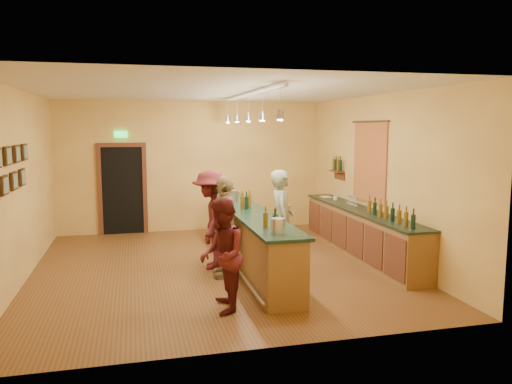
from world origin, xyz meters
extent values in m
plane|color=brown|center=(0.00, 0.00, 0.00)|extent=(7.00, 7.00, 0.00)
cube|color=silver|center=(0.00, 0.00, 3.20)|extent=(6.50, 7.00, 0.02)
cube|color=#C28B48|center=(0.00, 3.50, 1.60)|extent=(6.50, 0.02, 3.20)
cube|color=#C28B48|center=(0.00, -3.50, 1.60)|extent=(6.50, 0.02, 3.20)
cube|color=#C28B48|center=(-3.25, 0.00, 1.60)|extent=(0.02, 7.00, 3.20)
cube|color=#C28B48|center=(3.25, 0.00, 1.60)|extent=(0.02, 7.00, 3.20)
cube|color=black|center=(-1.70, 3.48, 1.05)|extent=(0.95, 0.06, 2.10)
cube|color=#4F2517|center=(-2.22, 3.46, 1.05)|extent=(0.10, 0.08, 2.10)
cube|color=#4F2517|center=(-1.18, 3.46, 1.05)|extent=(0.10, 0.08, 2.10)
cube|color=#4F2517|center=(-1.70, 3.46, 2.15)|extent=(1.15, 0.08, 0.10)
cube|color=#19E54C|center=(-1.70, 3.45, 2.40)|extent=(0.30, 0.04, 0.15)
cube|color=#A03020|center=(3.23, 0.40, 1.85)|extent=(0.03, 1.40, 1.60)
cube|color=#4F2517|center=(3.16, 1.90, 1.55)|extent=(0.16, 0.55, 0.03)
cube|color=#4F2517|center=(3.23, 1.90, 1.45)|extent=(0.03, 0.55, 0.18)
cube|color=brown|center=(2.97, 0.20, 0.45)|extent=(0.55, 4.50, 0.90)
cube|color=black|center=(2.97, 0.20, 0.92)|extent=(0.60, 4.55, 0.04)
cylinder|color=silver|center=(2.97, 1.50, 0.99)|extent=(0.09, 0.09, 0.09)
cube|color=silver|center=(2.94, 2.00, 0.95)|extent=(0.22, 0.30, 0.01)
cube|color=brown|center=(0.61, 0.00, 0.50)|extent=(0.60, 5.00, 1.00)
cube|color=black|center=(0.61, 0.00, 1.02)|extent=(0.70, 5.10, 0.05)
cylinder|color=silver|center=(0.25, 0.00, 0.15)|extent=(0.05, 5.00, 0.05)
cylinder|color=silver|center=(0.56, -2.10, 1.16)|extent=(0.20, 0.20, 0.22)
cylinder|color=silver|center=(0.56, 1.20, 1.16)|extent=(0.20, 0.20, 0.22)
cube|color=silver|center=(0.61, 0.00, 3.14)|extent=(0.06, 4.60, 0.05)
cylinder|color=silver|center=(0.61, -2.00, 2.95)|extent=(0.01, 0.01, 0.35)
cylinder|color=#A5A5AD|center=(0.61, -2.00, 2.75)|extent=(0.11, 0.11, 0.14)
cylinder|color=#FFEABF|center=(0.61, -2.00, 2.67)|extent=(0.08, 0.08, 0.02)
cylinder|color=silver|center=(0.61, -1.00, 2.95)|extent=(0.01, 0.01, 0.35)
cylinder|color=#A5A5AD|center=(0.61, -1.00, 2.75)|extent=(0.11, 0.11, 0.14)
cylinder|color=#FFEABF|center=(0.61, -1.00, 2.67)|extent=(0.08, 0.08, 0.02)
cylinder|color=silver|center=(0.61, 0.00, 2.95)|extent=(0.01, 0.01, 0.35)
cylinder|color=#A5A5AD|center=(0.61, 0.00, 2.75)|extent=(0.11, 0.11, 0.14)
cylinder|color=#FFEABF|center=(0.61, 0.00, 2.67)|extent=(0.08, 0.08, 0.02)
cylinder|color=silver|center=(0.61, 1.00, 2.95)|extent=(0.01, 0.01, 0.35)
cylinder|color=#A5A5AD|center=(0.61, 1.00, 2.75)|extent=(0.11, 0.11, 0.14)
cylinder|color=#FFEABF|center=(0.61, 1.00, 2.67)|extent=(0.08, 0.08, 0.02)
cylinder|color=silver|center=(0.61, 2.00, 2.95)|extent=(0.01, 0.01, 0.35)
cylinder|color=#A5A5AD|center=(0.61, 2.00, 2.75)|extent=(0.11, 0.11, 0.14)
cylinder|color=#FFEABF|center=(0.61, 2.00, 2.67)|extent=(0.08, 0.08, 0.02)
imported|color=gray|center=(1.16, -0.31, 0.90)|extent=(0.57, 0.74, 1.81)
imported|color=#59191E|center=(-0.28, -2.20, 0.80)|extent=(0.69, 0.84, 1.60)
imported|color=#997A51|center=(0.06, -0.57, 0.88)|extent=(0.52, 1.06, 1.75)
imported|color=#59191E|center=(-0.08, 0.03, 0.90)|extent=(0.88, 1.27, 1.80)
cylinder|color=#AC7D4D|center=(1.92, 2.12, 0.75)|extent=(0.37, 0.37, 0.04)
cylinder|color=#AC7D4D|center=(2.07, 2.12, 0.36)|extent=(0.04, 0.04, 0.73)
cylinder|color=#AC7D4D|center=(1.85, 2.24, 0.36)|extent=(0.04, 0.04, 0.73)
cylinder|color=#AC7D4D|center=(1.85, 1.99, 0.36)|extent=(0.04, 0.04, 0.73)
camera|label=1|loc=(-1.44, -8.86, 2.57)|focal=35.00mm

